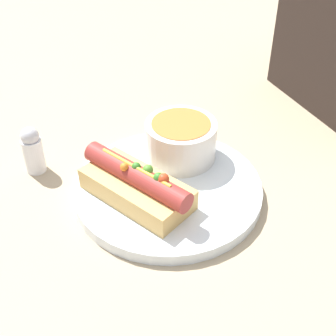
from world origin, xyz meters
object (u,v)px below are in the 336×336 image
(spoon, at_px, (171,161))
(hot_dog, at_px, (137,185))
(soup_bowl, at_px, (181,138))
(salt_shaker, at_px, (33,150))

(spoon, bearing_deg, hot_dog, -133.42)
(soup_bowl, bearing_deg, spoon, -62.50)
(hot_dog, relative_size, salt_shaker, 2.23)
(salt_shaker, bearing_deg, spoon, 63.82)
(spoon, distance_m, salt_shaker, 0.21)
(hot_dog, xyz_separation_m, salt_shaker, (-0.14, -0.11, -0.00))
(spoon, relative_size, salt_shaker, 2.06)
(hot_dog, height_order, spoon, hot_dog)
(soup_bowl, height_order, salt_shaker, soup_bowl)
(soup_bowl, bearing_deg, hot_dog, -56.98)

